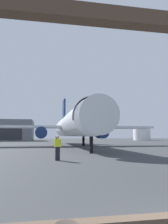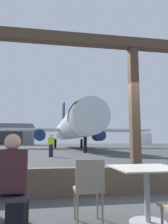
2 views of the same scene
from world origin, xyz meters
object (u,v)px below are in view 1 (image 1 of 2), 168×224
at_px(fuel_storage_tank, 142,135).
at_px(distant_hangar, 4,131).
at_px(airplane, 72,125).
at_px(ground_crew_worker, 58,147).

bearing_deg(fuel_storage_tank, distant_hangar, 177.77).
distance_m(airplane, ground_crew_worker, 20.92).
relative_size(ground_crew_worker, fuel_storage_tank, 0.26).
distance_m(airplane, distant_hangar, 51.73).
distance_m(ground_crew_worker, fuel_storage_tank, 76.32).
height_order(distant_hangar, fuel_storage_tank, distant_hangar).
distance_m(ground_crew_worker, distant_hangar, 70.25).
xyz_separation_m(ground_crew_worker, fuel_storage_tank, (37.66, 66.37, 1.35)).
bearing_deg(fuel_storage_tank, airplane, -126.50).
xyz_separation_m(distant_hangar, fuel_storage_tank, (53.25, -2.08, -1.45)).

